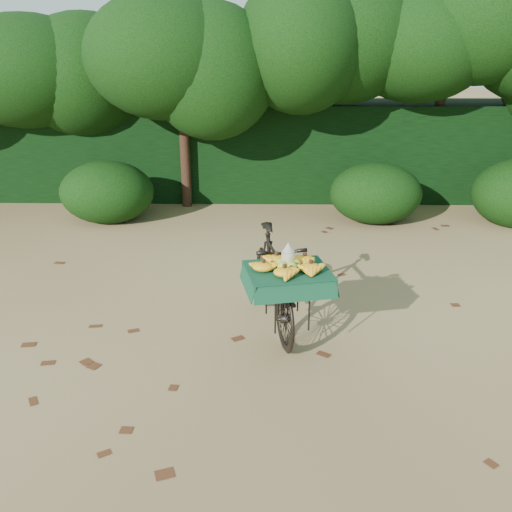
{
  "coord_description": "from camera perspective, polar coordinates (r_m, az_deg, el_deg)",
  "views": [
    {
      "loc": [
        -0.35,
        -4.53,
        2.73
      ],
      "look_at": [
        -0.43,
        0.34,
        0.88
      ],
      "focal_mm": 38.0,
      "sensor_mm": 36.0,
      "label": 1
    }
  ],
  "objects": [
    {
      "name": "ground",
      "position": [
        5.3,
        4.64,
        -10.24
      ],
      "size": [
        80.0,
        80.0,
        0.0
      ],
      "primitive_type": "plane",
      "color": "tan",
      "rests_on": "ground"
    },
    {
      "name": "vendor_bicycle",
      "position": [
        5.56,
        1.88,
        -2.45
      ],
      "size": [
        0.96,
        1.86,
        1.05
      ],
      "rotation": [
        0.0,
        0.0,
        0.2
      ],
      "color": "black",
      "rests_on": "ground"
    },
    {
      "name": "hedge_backdrop",
      "position": [
        10.99,
        2.82,
        11.23
      ],
      "size": [
        26.0,
        1.8,
        1.8
      ],
      "primitive_type": "cube",
      "color": "black",
      "rests_on": "ground"
    },
    {
      "name": "tree_row",
      "position": [
        10.06,
        -0.8,
        16.68
      ],
      "size": [
        14.5,
        2.0,
        4.0
      ],
      "primitive_type": null,
      "color": "black",
      "rests_on": "ground"
    },
    {
      "name": "bush_clumps",
      "position": [
        9.16,
        6.28,
        6.3
      ],
      "size": [
        8.8,
        1.7,
        0.9
      ],
      "primitive_type": null,
      "color": "black",
      "rests_on": "ground"
    },
    {
      "name": "leaf_litter",
      "position": [
        5.87,
        4.27,
        -6.92
      ],
      "size": [
        7.0,
        7.3,
        0.01
      ],
      "primitive_type": null,
      "color": "#502A15",
      "rests_on": "ground"
    }
  ]
}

